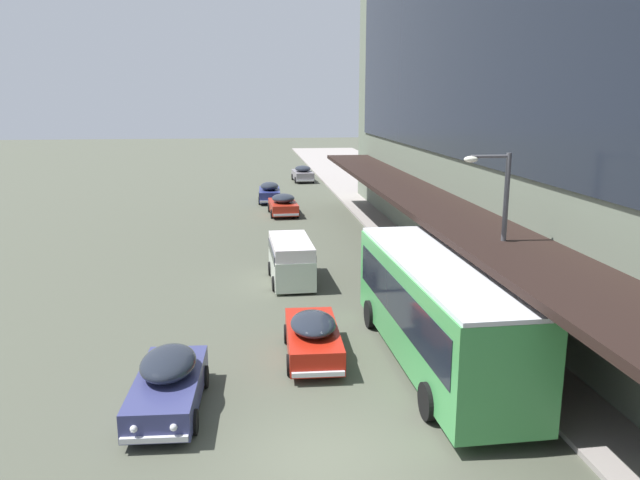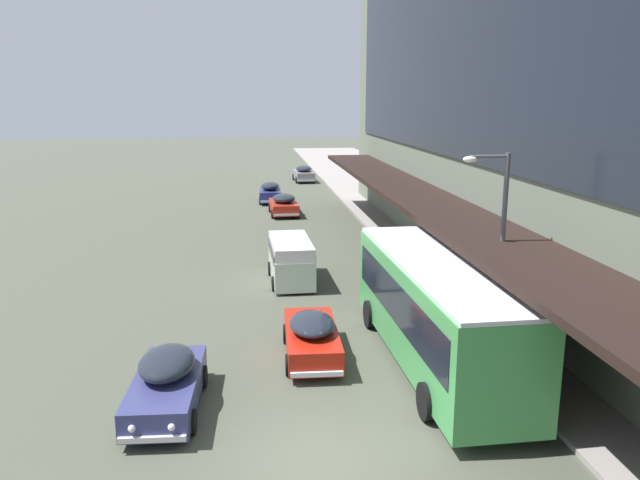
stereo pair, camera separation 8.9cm
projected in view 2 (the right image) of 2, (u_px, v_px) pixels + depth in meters
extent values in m
plane|color=#494C3E|center=(320.00, 460.00, 14.40)|extent=(240.00, 240.00, 0.00)
cube|color=black|center=(596.00, 299.00, 14.30)|extent=(3.20, 72.00, 0.24)
cube|color=#429A4E|center=(435.00, 310.00, 19.15)|extent=(2.82, 10.48, 2.91)
cube|color=black|center=(436.00, 300.00, 19.07)|extent=(2.84, 9.65, 1.28)
cube|color=silver|center=(437.00, 263.00, 18.81)|extent=(2.72, 10.48, 0.12)
cube|color=black|center=(393.00, 236.00, 23.95)|extent=(1.27, 0.09, 0.36)
cylinder|color=black|center=(369.00, 314.00, 22.68)|extent=(0.28, 1.01, 1.00)
cylinder|color=black|center=(436.00, 311.00, 23.03)|extent=(0.28, 1.01, 1.00)
cylinder|color=black|center=(426.00, 401.00, 16.14)|extent=(0.28, 1.01, 1.00)
cylinder|color=black|center=(519.00, 395.00, 16.50)|extent=(0.28, 1.01, 1.00)
cube|color=navy|center=(167.00, 389.00, 16.62)|extent=(1.85, 4.24, 0.75)
ellipsoid|color=#1E232D|center=(167.00, 363.00, 16.68)|extent=(1.57, 2.35, 0.65)
cube|color=silver|center=(152.00, 439.00, 14.60)|extent=(1.59, 0.19, 0.14)
cube|color=silver|center=(179.00, 364.00, 18.75)|extent=(1.59, 0.19, 0.14)
sphere|color=silver|center=(172.00, 427.00, 14.60)|extent=(0.18, 0.18, 0.18)
sphere|color=silver|center=(132.00, 429.00, 14.54)|extent=(0.18, 0.18, 0.18)
cylinder|color=black|center=(193.00, 422.00, 15.49)|extent=(0.17, 0.65, 0.64)
cylinder|color=black|center=(124.00, 424.00, 15.37)|extent=(0.17, 0.65, 0.64)
cylinder|color=black|center=(204.00, 377.00, 18.00)|extent=(0.17, 0.65, 0.64)
cylinder|color=black|center=(145.00, 378.00, 17.88)|extent=(0.17, 0.65, 0.64)
cube|color=navy|center=(270.00, 194.00, 50.16)|extent=(1.76, 4.14, 0.81)
ellipsoid|color=#1E232D|center=(270.00, 186.00, 49.81)|extent=(1.50, 2.29, 0.63)
cube|color=silver|center=(270.00, 193.00, 52.25)|extent=(1.55, 0.17, 0.14)
cube|color=silver|center=(270.00, 202.00, 48.18)|extent=(1.55, 0.17, 0.14)
sphere|color=silver|center=(265.00, 190.00, 52.12)|extent=(0.18, 0.18, 0.18)
sphere|color=silver|center=(276.00, 190.00, 52.19)|extent=(0.18, 0.18, 0.18)
cylinder|color=black|center=(260.00, 196.00, 51.39)|extent=(0.16, 0.64, 0.64)
cylinder|color=black|center=(280.00, 195.00, 51.52)|extent=(0.16, 0.64, 0.64)
cylinder|color=black|center=(260.00, 201.00, 48.93)|extent=(0.16, 0.64, 0.64)
cylinder|color=black|center=(281.00, 200.00, 49.06)|extent=(0.16, 0.64, 0.64)
cube|color=gray|center=(304.00, 175.00, 62.57)|extent=(1.94, 4.28, 0.81)
ellipsoid|color=#1E232D|center=(304.00, 169.00, 62.21)|extent=(1.65, 2.38, 0.60)
cube|color=silver|center=(301.00, 175.00, 64.70)|extent=(1.68, 0.19, 0.14)
cube|color=silver|center=(306.00, 180.00, 60.55)|extent=(1.68, 0.19, 0.14)
sphere|color=silver|center=(296.00, 172.00, 64.53)|extent=(0.18, 0.18, 0.18)
sphere|color=silver|center=(305.00, 172.00, 64.68)|extent=(0.18, 0.18, 0.18)
cylinder|color=black|center=(293.00, 177.00, 63.76)|extent=(0.17, 0.65, 0.64)
cylinder|color=black|center=(310.00, 176.00, 64.03)|extent=(0.17, 0.65, 0.64)
cylinder|color=black|center=(296.00, 180.00, 61.24)|extent=(0.17, 0.65, 0.64)
cylinder|color=black|center=(314.00, 180.00, 61.52)|extent=(0.17, 0.65, 0.64)
cube|color=#AE2718|center=(284.00, 207.00, 44.63)|extent=(1.98, 4.10, 0.72)
ellipsoid|color=#1E232D|center=(284.00, 198.00, 44.29)|extent=(1.70, 2.28, 0.63)
cube|color=silver|center=(281.00, 205.00, 46.67)|extent=(1.75, 0.18, 0.14)
cube|color=silver|center=(287.00, 215.00, 42.68)|extent=(1.75, 0.18, 0.14)
sphere|color=silver|center=(274.00, 202.00, 46.50)|extent=(0.18, 0.18, 0.18)
sphere|color=silver|center=(288.00, 201.00, 46.65)|extent=(0.18, 0.18, 0.18)
cylinder|color=black|center=(270.00, 208.00, 45.75)|extent=(0.16, 0.64, 0.64)
cylinder|color=black|center=(294.00, 207.00, 46.03)|extent=(0.16, 0.64, 0.64)
cylinder|color=black|center=(272.00, 214.00, 43.34)|extent=(0.16, 0.64, 0.64)
cylinder|color=black|center=(298.00, 213.00, 43.62)|extent=(0.16, 0.64, 0.64)
cube|color=#B31D0F|center=(312.00, 339.00, 20.04)|extent=(1.75, 4.17, 0.75)
ellipsoid|color=#1E232D|center=(312.00, 324.00, 19.71)|extent=(1.50, 2.31, 0.53)
cube|color=silver|center=(307.00, 323.00, 22.14)|extent=(1.55, 0.17, 0.14)
cube|color=silver|center=(317.00, 374.00, 18.04)|extent=(1.55, 0.17, 0.14)
sphere|color=silver|center=(295.00, 316.00, 22.02)|extent=(0.18, 0.18, 0.18)
sphere|color=silver|center=(320.00, 316.00, 22.09)|extent=(0.18, 0.18, 0.18)
cylinder|color=black|center=(285.00, 334.00, 21.28)|extent=(0.16, 0.64, 0.64)
cylinder|color=black|center=(333.00, 332.00, 21.41)|extent=(0.16, 0.64, 0.64)
cylinder|color=black|center=(288.00, 365.00, 18.80)|extent=(0.16, 0.64, 0.64)
cylinder|color=black|center=(341.00, 363.00, 18.93)|extent=(0.16, 0.64, 0.64)
cube|color=silver|center=(291.00, 266.00, 28.26)|extent=(1.87, 4.35, 1.29)
cube|color=silver|center=(291.00, 249.00, 28.09)|extent=(1.83, 4.26, 0.83)
cube|color=black|center=(291.00, 251.00, 28.11)|extent=(1.90, 3.92, 0.41)
ellipsoid|color=silver|center=(287.00, 252.00, 30.26)|extent=(1.63, 0.64, 1.11)
cylinder|color=black|center=(270.00, 268.00, 29.44)|extent=(0.18, 0.64, 0.64)
cylinder|color=black|center=(307.00, 267.00, 29.68)|extent=(0.18, 0.64, 0.64)
cylinder|color=black|center=(274.00, 284.00, 27.03)|extent=(0.18, 0.64, 0.64)
cylinder|color=black|center=(314.00, 282.00, 27.28)|extent=(0.18, 0.64, 0.64)
cylinder|color=#4C4C51|center=(502.00, 255.00, 19.66)|extent=(0.16, 0.16, 6.40)
cylinder|color=#4C4C51|center=(489.00, 156.00, 18.90)|extent=(1.20, 0.10, 0.10)
ellipsoid|color=silver|center=(470.00, 159.00, 18.85)|extent=(0.44, 0.28, 0.20)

